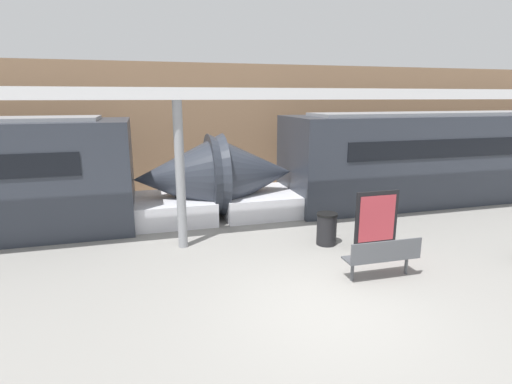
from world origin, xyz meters
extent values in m
plane|color=gray|center=(0.00, 0.00, 0.00)|extent=(60.00, 60.00, 0.00)
cube|color=#937051|center=(0.00, 9.96, 2.50)|extent=(56.00, 0.20, 5.00)
cube|color=#2D333D|center=(10.14, 6.31, 1.55)|extent=(16.92, 2.90, 3.10)
cone|color=#2D333D|center=(0.30, 6.31, 1.32)|extent=(2.75, 2.63, 2.63)
cube|color=silver|center=(0.57, 6.31, 0.35)|extent=(2.48, 2.46, 0.70)
cube|color=gray|center=(10.14, 6.31, 3.15)|extent=(15.23, 1.74, 0.10)
cone|color=#2D333D|center=(-1.97, 6.31, 1.32)|extent=(2.75, 2.63, 2.63)
cube|color=silver|center=(-2.23, 6.31, 0.35)|extent=(2.48, 2.46, 0.70)
cube|color=#4C4F54|center=(1.66, 0.90, 0.45)|extent=(1.62, 0.46, 0.04)
cube|color=#4C4F54|center=(1.66, 0.70, 0.68)|extent=(1.61, 0.06, 0.41)
cylinder|color=#4C4F54|center=(1.01, 0.91, 0.22)|extent=(0.07, 0.07, 0.43)
cylinder|color=#4C4F54|center=(2.30, 0.89, 0.22)|extent=(0.07, 0.07, 0.43)
cylinder|color=black|center=(1.42, 2.99, 0.39)|extent=(0.51, 0.51, 0.77)
cylinder|color=black|center=(1.42, 2.99, 0.80)|extent=(0.53, 0.53, 0.06)
cube|color=black|center=(2.40, 2.28, 0.76)|extent=(1.14, 0.06, 1.52)
cube|color=#B73842|center=(2.40, 2.24, 0.83)|extent=(0.97, 0.01, 1.15)
cylinder|color=gray|center=(-2.17, 3.83, 1.83)|extent=(0.23, 0.23, 3.66)
cube|color=silver|center=(-2.17, 3.83, 3.80)|extent=(28.00, 0.60, 0.28)
camera|label=1|loc=(-3.01, -5.91, 3.73)|focal=28.00mm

